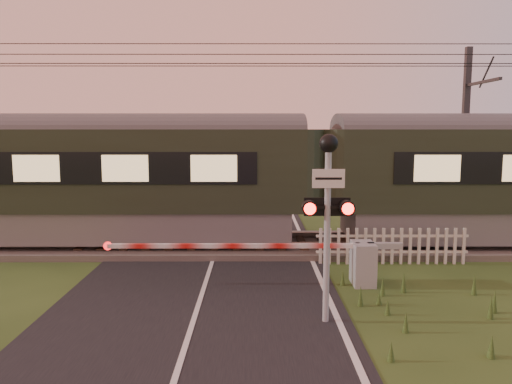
{
  "coord_description": "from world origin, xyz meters",
  "views": [
    {
      "loc": [
        1.16,
        -8.51,
        3.63
      ],
      "look_at": [
        1.19,
        3.2,
        2.14
      ],
      "focal_mm": 35.0,
      "sensor_mm": 36.0,
      "label": 1
    }
  ],
  "objects_px": {
    "boom_gate": "(347,261)",
    "picket_fence": "(392,246)",
    "catenary_mast": "(465,138)",
    "crossing_signal": "(328,195)",
    "train": "(319,178)"
  },
  "relations": [
    {
      "from": "boom_gate",
      "to": "picket_fence",
      "type": "xyz_separation_m",
      "value": [
        1.55,
        1.75,
        -0.07
      ]
    },
    {
      "from": "picket_fence",
      "to": "catenary_mast",
      "type": "bearing_deg",
      "value": 49.19
    },
    {
      "from": "crossing_signal",
      "to": "picket_fence",
      "type": "height_order",
      "value": "crossing_signal"
    },
    {
      "from": "train",
      "to": "crossing_signal",
      "type": "relative_size",
      "value": 11.41
    },
    {
      "from": "picket_fence",
      "to": "crossing_signal",
      "type": "bearing_deg",
      "value": -120.17
    },
    {
      "from": "train",
      "to": "catenary_mast",
      "type": "xyz_separation_m",
      "value": [
        5.31,
        2.22,
        1.16
      ]
    },
    {
      "from": "catenary_mast",
      "to": "picket_fence",
      "type": "bearing_deg",
      "value": -130.81
    },
    {
      "from": "catenary_mast",
      "to": "boom_gate",
      "type": "bearing_deg",
      "value": -130.99
    },
    {
      "from": "crossing_signal",
      "to": "train",
      "type": "bearing_deg",
      "value": 84.21
    },
    {
      "from": "boom_gate",
      "to": "catenary_mast",
      "type": "relative_size",
      "value": 1.09
    },
    {
      "from": "train",
      "to": "picket_fence",
      "type": "relative_size",
      "value": 9.85
    },
    {
      "from": "boom_gate",
      "to": "crossing_signal",
      "type": "relative_size",
      "value": 1.97
    },
    {
      "from": "boom_gate",
      "to": "catenary_mast",
      "type": "height_order",
      "value": "catenary_mast"
    },
    {
      "from": "boom_gate",
      "to": "catenary_mast",
      "type": "distance_m",
      "value": 8.25
    },
    {
      "from": "train",
      "to": "boom_gate",
      "type": "xyz_separation_m",
      "value": [
        0.21,
        -3.65,
        -1.6
      ]
    }
  ]
}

